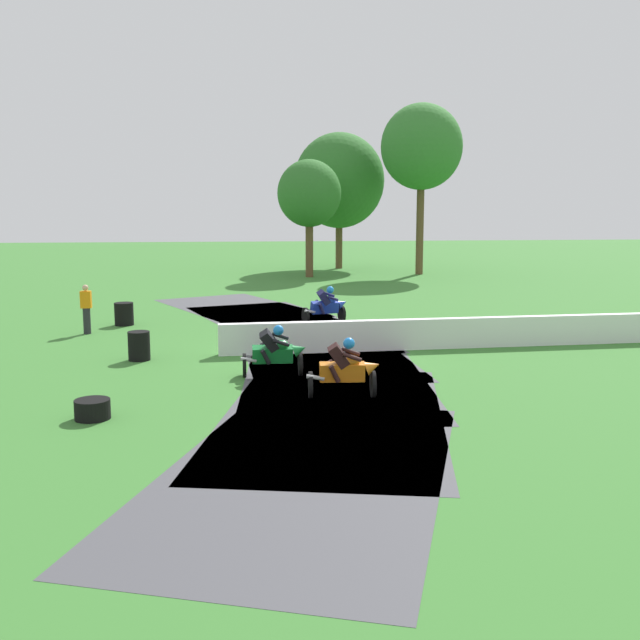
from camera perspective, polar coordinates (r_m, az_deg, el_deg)
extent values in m
plane|color=#38752D|center=(21.88, 0.26, -2.44)|extent=(120.00, 120.00, 0.00)
cube|color=#47474C|center=(12.46, -1.19, -11.39)|extent=(6.81, 9.25, 0.01)
cube|color=#47474C|center=(15.53, 0.98, -7.23)|extent=(5.93, 8.97, 0.01)
cube|color=#47474C|center=(18.69, 1.12, -4.42)|extent=(4.95, 8.55, 0.01)
cube|color=#47474C|center=(21.87, 0.12, -2.43)|extent=(4.94, 8.54, 0.01)
cube|color=#47474C|center=(25.01, -1.57, -0.98)|extent=(5.92, 8.97, 0.01)
cube|color=#47474C|center=(28.09, -3.71, 0.11)|extent=(6.80, 9.25, 0.01)
cube|color=#47474C|center=(31.08, -6.16, 0.94)|extent=(7.57, 9.38, 0.01)
cube|color=white|center=(23.24, 13.22, -0.87)|extent=(16.61, 1.35, 0.90)
cylinder|color=black|center=(16.92, 4.04, -4.86)|extent=(0.12, 0.68, 0.68)
cylinder|color=black|center=(16.80, -0.72, -4.93)|extent=(0.12, 0.68, 0.68)
cube|color=orange|center=(16.74, 1.68, -3.94)|extent=(1.01, 0.38, 0.44)
ellipsoid|color=orange|center=(16.66, 2.31, -3.10)|extent=(0.45, 0.33, 0.28)
cone|color=orange|center=(16.76, 4.01, -3.53)|extent=(0.41, 0.38, 0.44)
cylinder|color=#B2B2B7|center=(16.61, -0.36, -4.38)|extent=(0.41, 0.11, 0.17)
cube|color=#331919|center=(16.60, 1.43, -2.72)|extent=(0.51, 0.37, 0.60)
sphere|color=#1E7FE0|center=(16.52, 2.20, -1.79)|extent=(0.26, 0.26, 0.26)
cylinder|color=#331919|center=(16.78, 2.34, -2.41)|extent=(0.43, 0.10, 0.24)
cylinder|color=#331919|center=(16.44, 2.45, -2.83)|extent=(0.43, 0.10, 0.24)
cylinder|color=#331919|center=(16.88, 1.02, -3.67)|extent=(0.28, 0.16, 0.42)
cylinder|color=#331919|center=(16.55, 1.11, -4.11)|extent=(0.28, 0.16, 0.42)
cylinder|color=black|center=(18.97, -1.50, -3.34)|extent=(0.10, 0.75, 0.75)
cylinder|color=black|center=(18.91, -5.74, -3.42)|extent=(0.10, 0.75, 0.75)
cube|color=#198438|center=(18.78, -3.61, -2.59)|extent=(1.00, 0.39, 0.46)
ellipsoid|color=#198438|center=(18.66, -3.05, -1.88)|extent=(0.44, 0.34, 0.31)
cone|color=#198438|center=(18.76, -1.53, -2.23)|extent=(0.39, 0.42, 0.48)
cylinder|color=#B2B2B7|center=(18.70, -5.43, -3.02)|extent=(0.41, 0.14, 0.18)
cube|color=black|center=(18.60, -3.85, -1.56)|extent=(0.50, 0.45, 0.63)
sphere|color=#1E7FE0|center=(18.48, -3.17, -0.78)|extent=(0.26, 0.26, 0.26)
cylinder|color=black|center=(18.76, -3.02, -1.22)|extent=(0.43, 0.16, 0.24)
cylinder|color=black|center=(18.44, -2.96, -1.74)|extent=(0.43, 0.16, 0.24)
cylinder|color=black|center=(18.92, -4.18, -2.28)|extent=(0.27, 0.23, 0.42)
cylinder|color=black|center=(18.61, -4.14, -2.81)|extent=(0.27, 0.23, 0.42)
cylinder|color=black|center=(27.30, 1.65, 0.47)|extent=(0.29, 0.74, 0.74)
cylinder|color=black|center=(26.79, -1.10, 0.31)|extent=(0.29, 0.74, 0.74)
cube|color=#1E38B2|center=(26.92, 0.35, 0.98)|extent=(1.07, 0.64, 0.46)
ellipsoid|color=#1E38B2|center=(26.89, 0.77, 1.50)|extent=(0.52, 0.44, 0.31)
cone|color=#1E38B2|center=(27.14, 1.71, 1.28)|extent=(0.45, 0.46, 0.47)
cylinder|color=#B2B2B7|center=(26.63, -0.77, 0.65)|extent=(0.42, 0.23, 0.18)
cube|color=#1E1E4C|center=(26.75, 0.28, 1.72)|extent=(0.53, 0.49, 0.62)
sphere|color=#1E7FE0|center=(26.73, 0.78, 2.30)|extent=(0.26, 0.26, 0.26)
cylinder|color=#1E1E4C|center=(27.00, 0.70, 1.94)|extent=(0.43, 0.24, 0.24)
cylinder|color=#1E1E4C|center=(26.69, 0.98, 1.65)|extent=(0.43, 0.24, 0.24)
cylinder|color=#1E1E4C|center=(27.00, -0.13, 1.15)|extent=(0.26, 0.26, 0.42)
cylinder|color=#1E1E4C|center=(26.70, 0.14, 0.84)|extent=(0.26, 0.26, 0.42)
cylinder|color=black|center=(15.94, -16.82, -6.83)|extent=(0.71, 0.71, 0.20)
cylinder|color=black|center=(15.89, -16.86, -6.14)|extent=(0.71, 0.71, 0.20)
cylinder|color=black|center=(21.35, -13.50, -2.71)|extent=(0.60, 0.60, 0.20)
cylinder|color=black|center=(21.31, -13.52, -2.18)|extent=(0.60, 0.60, 0.20)
cylinder|color=black|center=(21.27, -13.54, -1.65)|extent=(0.60, 0.60, 0.20)
cylinder|color=black|center=(21.24, -13.56, -1.12)|extent=(0.60, 0.60, 0.20)
cylinder|color=black|center=(27.44, -14.59, -0.17)|extent=(0.66, 0.66, 0.20)
cylinder|color=black|center=(27.41, -14.60, 0.24)|extent=(0.66, 0.66, 0.20)
cylinder|color=black|center=(27.38, -14.62, 0.65)|extent=(0.66, 0.66, 0.20)
cylinder|color=black|center=(27.35, -14.64, 1.07)|extent=(0.66, 0.66, 0.20)
cylinder|color=#232328|center=(25.95, -17.23, -0.07)|extent=(0.24, 0.24, 0.86)
cube|color=orange|center=(25.85, -17.30, 1.49)|extent=(0.34, 0.22, 0.56)
sphere|color=tan|center=(25.81, -17.34, 2.35)|extent=(0.20, 0.20, 0.20)
cylinder|color=brown|center=(43.25, -0.81, 5.40)|extent=(0.44, 0.44, 3.22)
ellipsoid|color=#2D6B28|center=(43.17, -0.82, 9.57)|extent=(3.62, 3.62, 3.80)
cylinder|color=brown|center=(48.83, 1.45, 5.78)|extent=(0.44, 0.44, 3.17)
ellipsoid|color=#2D6B28|center=(48.77, 1.47, 10.51)|extent=(5.74, 5.74, 6.03)
cylinder|color=brown|center=(45.21, 7.57, 6.88)|extent=(0.44, 0.44, 5.43)
ellipsoid|color=#33752D|center=(45.29, 7.70, 12.88)|extent=(4.74, 4.74, 4.98)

